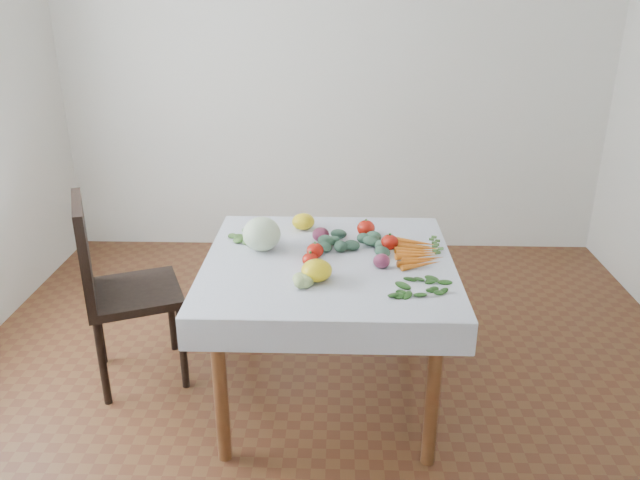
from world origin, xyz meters
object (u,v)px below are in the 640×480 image
at_px(cabbage, 262,234).
at_px(heirloom_back, 303,221).
at_px(carrot_bunch, 419,253).
at_px(table, 328,280).
at_px(chair, 113,280).

xyz_separation_m(cabbage, heirloom_back, (0.18, 0.28, -0.04)).
relative_size(cabbage, carrot_bunch, 0.51).
height_order(cabbage, heirloom_back, cabbage).
distance_m(table, chair, 1.08).
xyz_separation_m(chair, heirloom_back, (0.93, 0.24, 0.23)).
height_order(heirloom_back, carrot_bunch, heirloom_back).
distance_m(table, cabbage, 0.38).
height_order(chair, cabbage, chair).
bearing_deg(chair, table, -7.44).
xyz_separation_m(cabbage, carrot_bunch, (0.73, -0.05, -0.07)).
height_order(cabbage, carrot_bunch, cabbage).
bearing_deg(carrot_bunch, table, -173.11).
xyz_separation_m(table, carrot_bunch, (0.41, 0.05, 0.12)).
bearing_deg(heirloom_back, cabbage, -122.86).
bearing_deg(chair, cabbage, -2.67).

